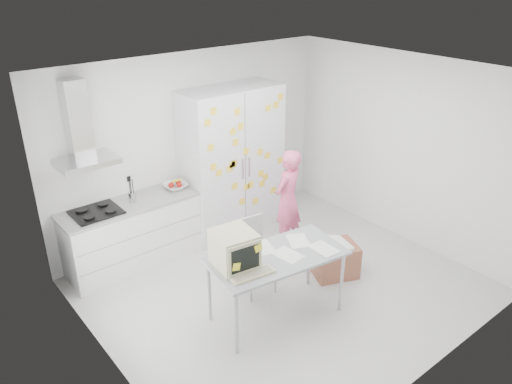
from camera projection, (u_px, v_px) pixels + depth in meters
floor at (283, 287)px, 6.39m from camera, size 4.50×4.00×0.02m
walls at (248, 173)px, 6.32m from camera, size 4.52×4.01×2.70m
ceiling at (289, 75)px, 5.24m from camera, size 4.50×4.00×0.02m
counter_run at (133, 233)px, 6.70m from camera, size 1.84×0.63×1.28m
range_hood at (80, 131)px, 5.91m from camera, size 0.70×0.48×1.01m
tall_cabinet at (232, 161)px, 7.36m from camera, size 1.50×0.68×2.20m
person at (287, 199)px, 7.02m from camera, size 0.62×0.50×1.47m
desk at (251, 254)px, 5.38m from camera, size 1.62×0.97×1.22m
chair at (253, 250)px, 6.16m from camera, size 0.49×0.49×0.95m
cardboard_box at (335, 259)px, 6.56m from camera, size 0.68×0.62×0.48m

